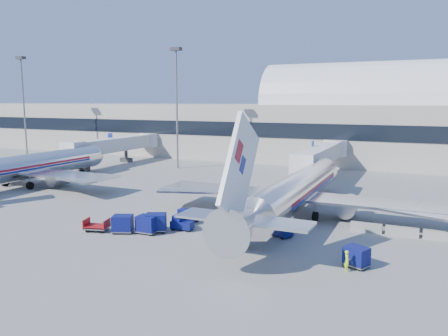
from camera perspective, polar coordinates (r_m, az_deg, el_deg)
The scene contains 21 objects.
ground at distance 49.14m, azimuth -3.70°, elevation -6.38°, with size 260.00×260.00×0.00m, color gray.
terminal at distance 104.31m, azimuth 4.26°, elevation 5.83°, with size 170.00×28.15×21.00m.
airliner_main at distance 48.93m, azimuth 9.21°, elevation -3.01°, with size 32.00×37.26×12.07m.
airliner_mid at distance 72.18m, azimuth -24.90°, elevation 0.07°, with size 32.00×37.26×12.07m.
jetbridge_near at distance 74.61m, azimuth 12.83°, elevation 1.70°, with size 4.40×27.50×6.25m.
jetbridge_mid at distance 92.65m, azimuth -13.53°, elevation 3.01°, with size 4.40×27.50×6.25m.
mast_far_west at distance 109.37m, azimuth -24.78°, elevation 9.00°, with size 2.00×1.20×22.60m.
mast_west at distance 83.43m, azimuth -6.21°, elevation 10.07°, with size 2.00×1.20×22.60m.
barrier_near at distance 45.69m, azimuth 18.07°, elevation -7.39°, with size 3.00×0.55×0.90m, color #9E9E96.
barrier_mid at distance 45.48m, azimuth 22.24°, elevation -7.68°, with size 3.00×0.55×0.90m, color #9E9E96.
barrier_far at distance 45.51m, azimuth 26.42°, elevation -7.94°, with size 3.00×0.55×0.90m, color #9E9E96.
tug_lead at distance 44.29m, azimuth -5.59°, elevation -7.20°, with size 2.28×1.23×1.46m.
tug_right at distance 42.46m, azimuth 7.24°, elevation -7.88°, with size 2.66×2.13×1.55m.
tug_left at distance 46.40m, azimuth -4.87°, elevation -6.33°, with size 1.62×2.70×1.66m.
cart_train_a at distance 43.90m, azimuth -8.86°, elevation -7.00°, with size 2.54×2.31×1.81m.
cart_train_b at distance 43.49m, azimuth -10.01°, elevation -7.22°, with size 2.05×1.59×1.76m.
cart_train_c at distance 44.15m, azimuth -13.09°, elevation -7.08°, with size 2.42×2.17×1.75m.
cart_solo_near at distance 39.17m, azimuth 1.81°, elevation -9.11°, with size 2.10×1.92×1.50m.
cart_solo_far at distance 36.10m, azimuth 16.92°, elevation -10.98°, with size 2.24×2.03×1.60m.
cart_open_red at distance 45.45m, azimuth -16.24°, elevation -7.40°, with size 2.61×2.13×0.61m.
ramp_worker at distance 35.03m, azimuth 15.76°, elevation -11.60°, with size 0.60×0.39×1.65m, color #ADE117.
Camera 1 is at (22.52, -41.75, 12.81)m, focal length 35.00 mm.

